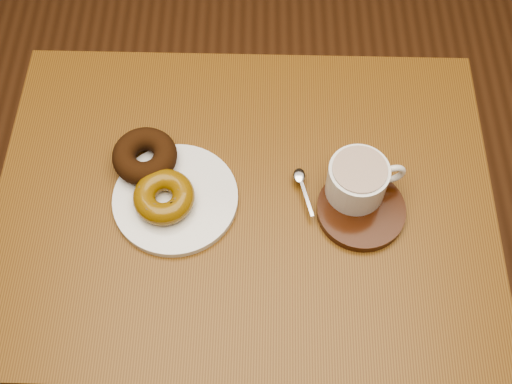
{
  "coord_description": "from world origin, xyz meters",
  "views": [
    {
      "loc": [
        -0.01,
        -0.73,
        1.78
      ],
      "look_at": [
        -0.01,
        -0.2,
        0.83
      ],
      "focal_mm": 45.0,
      "sensor_mm": 36.0,
      "label": 1
    }
  ],
  "objects_px": {
    "donut_plate": "(176,199)",
    "saucer": "(361,210)",
    "coffee_cup": "(358,180)",
    "cafe_table": "(246,230)"
  },
  "relations": [
    {
      "from": "cafe_table",
      "to": "saucer",
      "type": "bearing_deg",
      "value": -6.85
    },
    {
      "from": "cafe_table",
      "to": "donut_plate",
      "type": "distance_m",
      "value": 0.18
    },
    {
      "from": "donut_plate",
      "to": "coffee_cup",
      "type": "xyz_separation_m",
      "value": [
        0.31,
        0.01,
        0.04
      ]
    },
    {
      "from": "cafe_table",
      "to": "saucer",
      "type": "relative_size",
      "value": 5.82
    },
    {
      "from": "saucer",
      "to": "coffee_cup",
      "type": "bearing_deg",
      "value": 102.94
    },
    {
      "from": "cafe_table",
      "to": "coffee_cup",
      "type": "height_order",
      "value": "coffee_cup"
    },
    {
      "from": "donut_plate",
      "to": "saucer",
      "type": "bearing_deg",
      "value": -3.82
    },
    {
      "from": "donut_plate",
      "to": "saucer",
      "type": "xyz_separation_m",
      "value": [
        0.32,
        -0.02,
        0.0
      ]
    },
    {
      "from": "donut_plate",
      "to": "cafe_table",
      "type": "bearing_deg",
      "value": 3.05
    },
    {
      "from": "saucer",
      "to": "donut_plate",
      "type": "bearing_deg",
      "value": 176.18
    }
  ]
}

